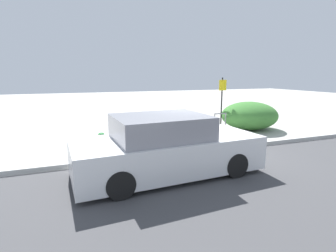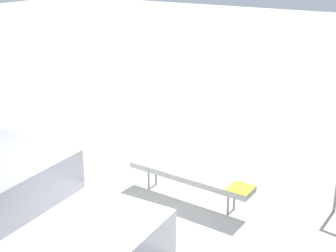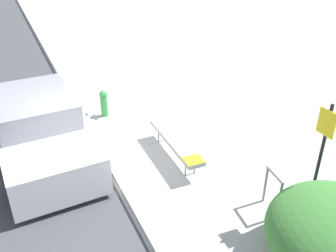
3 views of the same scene
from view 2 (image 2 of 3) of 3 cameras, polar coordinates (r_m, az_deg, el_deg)
ground_plane at (r=6.97m, az=-4.23°, el=-13.73°), size 60.00×60.00×0.00m
curb at (r=6.93m, az=-4.25°, el=-13.29°), size 60.00×0.20×0.13m
bench at (r=7.78m, az=2.76°, el=-6.17°), size 2.22×0.45×0.49m
fire_hydrant at (r=8.79m, az=-16.12°, el=-3.92°), size 0.36×0.22×0.77m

